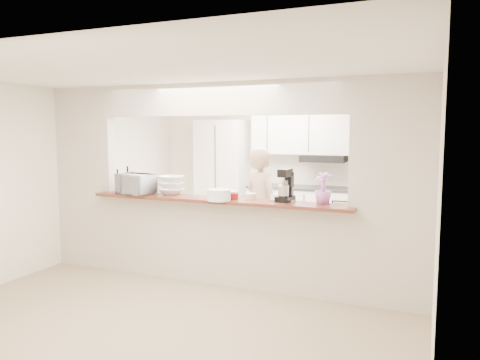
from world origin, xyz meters
The scene contains 19 objects.
floor centered at (0.00, 0.00, 0.00)m, with size 6.00×6.00×0.00m, color tan.
tile_overlay centered at (0.00, 1.55, 0.01)m, with size 5.00×2.90×0.01m, color silver.
partition centered at (0.00, 0.00, 1.48)m, with size 5.00×0.15×2.50m.
bar_counter centered at (0.00, 0.00, 0.58)m, with size 3.40×0.38×1.09m.
kitchen_cabinets centered at (-0.19, 2.72, 0.97)m, with size 3.15×0.62×2.25m.
refrigerator centered at (2.05, 2.65, 0.85)m, with size 0.75×0.70×1.70m, color #B5B5BA.
flower_left centered at (-1.30, 0.05, 1.24)m, with size 0.26×0.23×0.29m, color pink.
wine_bottle_a centered at (-1.40, 0.07, 1.23)m, with size 0.07×0.07×0.35m.
wine_bottle_b centered at (-1.40, -0.15, 1.22)m, with size 0.06×0.06×0.32m.
toaster_oven centered at (-1.15, -0.10, 1.22)m, with size 0.48×0.32×0.26m, color #BCBDC2.
serving_bowls centered at (-0.70, 0.05, 1.21)m, with size 0.32×0.32×0.24m, color white.
plate_stack_a centered at (0.10, -0.19, 1.16)m, with size 0.30×0.30×0.13m.
plate_stack_b centered at (0.10, 0.02, 1.14)m, with size 0.26×0.26×0.09m.
red_bowl centered at (0.19, -0.03, 1.13)m, with size 0.17×0.17×0.08m, color maroon.
tan_bowl centered at (0.40, 0.08, 1.12)m, with size 0.14×0.14×0.07m, color beige.
utensil_caddy centered at (0.80, 0.05, 1.19)m, with size 0.29×0.20×0.25m.
stand_mixer centered at (0.85, 0.06, 1.26)m, with size 0.19×0.28×0.39m.
flower_right centered at (1.30, 0.05, 1.27)m, with size 0.20×0.20×0.36m, color #C371D3.
person centered at (0.28, 0.80, 0.84)m, with size 0.61×0.40×1.69m, color tan.
Camera 1 is at (2.47, -5.18, 1.94)m, focal length 35.00 mm.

